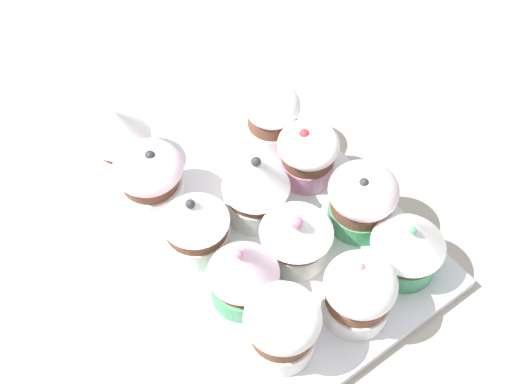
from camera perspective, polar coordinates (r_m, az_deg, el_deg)
The scene contains 14 objects.
ground_plane at distance 67.53cm, azimuth 0.00°, elevation -2.83°, with size 180.00×180.00×3.00cm, color #B2A899.
baking_tray at distance 65.77cm, azimuth 0.00°, elevation -1.84°, with size 35.62×22.66×1.20cm.
cupcake_0 at distance 66.94cm, azimuth -11.28°, elevation 4.56°, with size 5.99×5.99×7.55cm.
cupcake_1 at distance 64.16cm, azimuth -8.90°, elevation 1.26°, with size 6.54×6.54×6.77cm.
cupcake_2 at distance 60.32cm, azimuth -4.97°, elevation -2.79°, with size 6.07×6.07×7.34cm.
cupcake_3 at distance 57.24cm, azimuth -1.07°, elevation -6.68°, with size 6.19×6.19×7.88cm.
cupcake_4 at distance 55.23cm, azimuth 2.20°, elevation -11.15°, with size 6.24×6.24×7.23cm.
cupcake_5 at distance 62.00cm, azimuth 0.35°, elevation 0.42°, with size 6.32×6.32×7.98cm.
cupcake_6 at distance 59.69cm, azimuth 3.07°, elevation -3.71°, with size 6.58×6.58×6.94cm.
cupcake_7 at distance 57.47cm, azimuth 8.61°, elevation -8.28°, with size 6.13×6.13×7.20cm.
cupcake_8 at distance 67.92cm, azimuth 1.36°, elevation 6.32°, with size 5.51×5.51×7.02cm.
cupcake_9 at distance 65.41cm, azimuth 4.36°, elevation 3.25°, with size 5.95×5.95×6.59cm.
cupcake_10 at distance 62.46cm, azimuth 8.86°, elevation -0.57°, with size 6.42×6.42×7.08cm.
cupcake_11 at distance 60.43cm, azimuth 12.65°, elevation -4.28°, with size 6.61×6.61×7.08cm.
Camera 1 is at (29.66, -21.74, 55.13)cm, focal length 47.71 mm.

